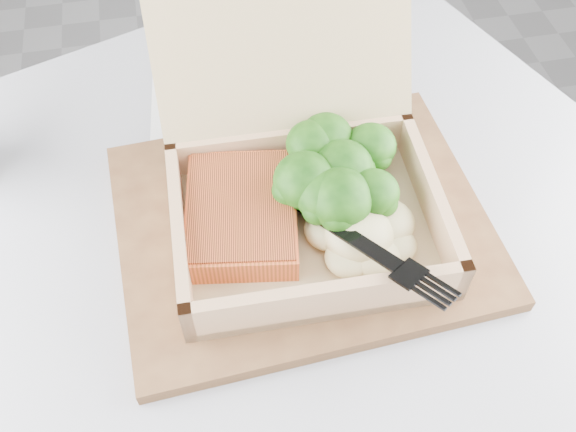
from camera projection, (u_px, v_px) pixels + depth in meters
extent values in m
cylinder|color=black|center=(284.00, 418.00, 0.86)|extent=(0.08, 0.08, 0.68)
cube|color=#9B9EA4|center=(281.00, 277.00, 0.57)|extent=(0.97, 0.97, 0.03)
cube|color=brown|center=(302.00, 223.00, 0.58)|extent=(0.34, 0.28, 0.01)
cube|color=tan|center=(307.00, 230.00, 0.56)|extent=(0.23, 0.18, 0.01)
cube|color=tan|center=(180.00, 236.00, 0.54)|extent=(0.01, 0.18, 0.05)
cube|color=tan|center=(430.00, 201.00, 0.56)|extent=(0.01, 0.18, 0.05)
cube|color=tan|center=(328.00, 302.00, 0.50)|extent=(0.23, 0.02, 0.05)
cube|color=tan|center=(291.00, 148.00, 0.60)|extent=(0.23, 0.02, 0.05)
cube|color=tan|center=(281.00, 32.00, 0.55)|extent=(0.23, 0.10, 0.16)
cube|color=#E15E2C|center=(241.00, 214.00, 0.55)|extent=(0.11, 0.14, 0.03)
ellipsoid|color=#D3C888|center=(358.00, 232.00, 0.53)|extent=(0.10, 0.08, 0.03)
cube|color=black|center=(290.00, 188.00, 0.55)|extent=(0.07, 0.11, 0.03)
cube|color=black|center=(367.00, 251.00, 0.51)|extent=(0.05, 0.06, 0.01)
cube|color=silver|center=(187.00, 107.00, 0.68)|extent=(0.09, 0.15, 0.00)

